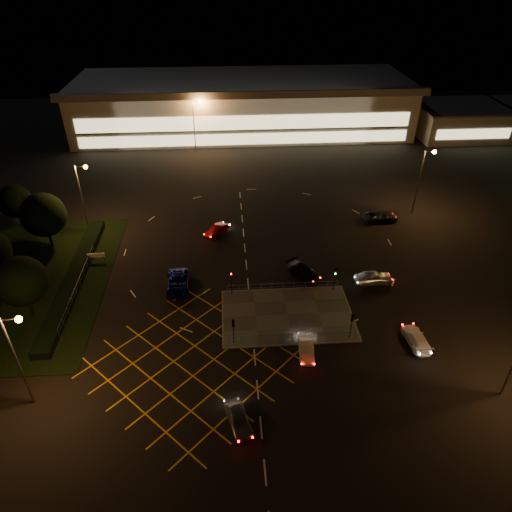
{
  "coord_description": "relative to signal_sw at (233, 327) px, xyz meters",
  "views": [
    {
      "loc": [
        -4.08,
        -39.73,
        33.56
      ],
      "look_at": [
        -0.83,
        6.94,
        2.0
      ],
      "focal_mm": 32.0,
      "sensor_mm": 36.0,
      "label": 1
    }
  ],
  "objects": [
    {
      "name": "car_far_dkgrey",
      "position": [
        9.01,
        10.99,
        -1.65
      ],
      "size": [
        4.47,
        5.17,
        1.43
      ],
      "primitive_type": "imported",
      "rotation": [
        0.0,
        0.0,
        0.61
      ],
      "color": "black",
      "rests_on": "ground"
    },
    {
      "name": "car_circ_red",
      "position": [
        -1.72,
        21.98,
        -1.74
      ],
      "size": [
        3.43,
        3.74,
        1.24
      ],
      "primitive_type": "imported",
      "rotation": [
        0.0,
        0.0,
        5.59
      ],
      "color": "maroon",
      "rests_on": "ground"
    },
    {
      "name": "tree_d",
      "position": [
        -30.0,
        25.99,
        1.65
      ],
      "size": [
        4.68,
        4.68,
        6.37
      ],
      "color": "black",
      "rests_on": "ground"
    },
    {
      "name": "retail_unit_a",
      "position": [
        50.0,
        59.97,
        0.85
      ],
      "size": [
        18.8,
        14.8,
        6.35
      ],
      "color": "beige",
      "rests_on": "ground"
    },
    {
      "name": "grass_verge",
      "position": [
        -24.0,
        11.99,
        -2.33
      ],
      "size": [
        18.0,
        30.0,
        0.08
      ],
      "primitive_type": "cube",
      "color": "black",
      "rests_on": "ground"
    },
    {
      "name": "signal_se",
      "position": [
        12.0,
        0.0,
        0.0
      ],
      "size": [
        0.28,
        0.3,
        3.15
      ],
      "rotation": [
        0.0,
        0.0,
        3.14
      ],
      "color": "black",
      "rests_on": "pedestrian_island"
    },
    {
      "name": "hedge",
      "position": [
        -19.0,
        11.99,
        -1.87
      ],
      "size": [
        2.0,
        26.0,
        1.0
      ],
      "primitive_type": "cube",
      "color": "black",
      "rests_on": "ground"
    },
    {
      "name": "supermarket",
      "position": [
        4.0,
        67.95,
        2.95
      ],
      "size": [
        72.0,
        26.5,
        10.5
      ],
      "color": "beige",
      "rests_on": "ground"
    },
    {
      "name": "streetlight_far_right",
      "position": [
        34.44,
        55.99,
        4.2
      ],
      "size": [
        1.78,
        0.56,
        10.03
      ],
      "color": "slate",
      "rests_on": "ground"
    },
    {
      "name": "car_right_silver",
      "position": [
        17.1,
        9.17,
        -1.59
      ],
      "size": [
        4.65,
        2.1,
        1.55
      ],
      "primitive_type": "imported",
      "rotation": [
        0.0,
        0.0,
        1.63
      ],
      "color": "silver",
      "rests_on": "ground"
    },
    {
      "name": "ground",
      "position": [
        4.0,
        5.99,
        -2.37
      ],
      "size": [
        180.0,
        180.0,
        0.0
      ],
      "primitive_type": "plane",
      "color": "black",
      "rests_on": "ground"
    },
    {
      "name": "signal_ne",
      "position": [
        12.0,
        7.99,
        0.0
      ],
      "size": [
        0.28,
        0.3,
        3.15
      ],
      "color": "black",
      "rests_on": "pedestrian_island"
    },
    {
      "name": "car_near_silver",
      "position": [
        0.11,
        -9.5,
        -1.64
      ],
      "size": [
        2.71,
        4.53,
        1.45
      ],
      "primitive_type": "imported",
      "rotation": [
        0.0,
        0.0,
        0.25
      ],
      "color": "#A3A5AA",
      "rests_on": "ground"
    },
    {
      "name": "signal_sw",
      "position": [
        0.0,
        0.0,
        0.0
      ],
      "size": [
        0.28,
        0.3,
        3.15
      ],
      "rotation": [
        0.0,
        0.0,
        3.14
      ],
      "color": "black",
      "rests_on": "pedestrian_island"
    },
    {
      "name": "streetlight_ne",
      "position": [
        28.44,
        25.99,
        4.2
      ],
      "size": [
        1.78,
        0.56,
        10.03
      ],
      "color": "slate",
      "rests_on": "ground"
    },
    {
      "name": "streetlight_far_left",
      "position": [
        -5.56,
        53.99,
        4.2
      ],
      "size": [
        1.78,
        0.56,
        10.03
      ],
      "color": "slate",
      "rests_on": "ground"
    },
    {
      "name": "pedestrian_island",
      "position": [
        6.0,
        3.99,
        -2.31
      ],
      "size": [
        14.0,
        9.0,
        0.12
      ],
      "primitive_type": "cube",
      "color": "#4C4944",
      "rests_on": "ground"
    },
    {
      "name": "streetlight_nw",
      "position": [
        -19.56,
        23.99,
        4.2
      ],
      "size": [
        1.78,
        0.56,
        10.03
      ],
      "color": "slate",
      "rests_on": "ground"
    },
    {
      "name": "car_queue_white",
      "position": [
        7.15,
        -1.79,
        -1.71
      ],
      "size": [
        1.71,
        4.08,
        1.31
      ],
      "primitive_type": "imported",
      "rotation": [
        0.0,
        0.0,
        6.2
      ],
      "color": "silver",
      "rests_on": "ground"
    },
    {
      "name": "tree_e",
      "position": [
        -22.0,
        5.99,
        2.28
      ],
      "size": [
        5.4,
        5.4,
        7.35
      ],
      "color": "black",
      "rests_on": "ground"
    },
    {
      "name": "signal_nw",
      "position": [
        0.0,
        7.99,
        0.0
      ],
      "size": [
        0.28,
        0.3,
        3.15
      ],
      "color": "black",
      "rests_on": "pedestrian_island"
    },
    {
      "name": "car_east_grey",
      "position": [
        22.44,
        24.01,
        -1.66
      ],
      "size": [
        5.29,
        2.82,
        1.41
      ],
      "primitive_type": "imported",
      "rotation": [
        0.0,
        0.0,
        1.67
      ],
      "color": "black",
      "rests_on": "ground"
    },
    {
      "name": "tree_c",
      "position": [
        -24.0,
        19.99,
        2.59
      ],
      "size": [
        5.76,
        5.76,
        7.84
      ],
      "color": "black",
      "rests_on": "ground"
    },
    {
      "name": "streetlight_sw",
      "position": [
        -17.56,
        -6.01,
        4.2
      ],
      "size": [
        1.78,
        0.56,
        10.03
      ],
      "color": "slate",
      "rests_on": "ground"
    },
    {
      "name": "car_approach_white",
      "position": [
        18.57,
        -1.19,
        -1.72
      ],
      "size": [
        2.11,
        4.58,
        1.3
      ],
      "primitive_type": "imported",
      "rotation": [
        0.0,
        0.0,
        3.21
      ],
      "color": "white",
      "rests_on": "ground"
    },
    {
      "name": "car_left_blue",
      "position": [
        -6.35,
        9.66,
        -1.58
      ],
      "size": [
        2.9,
        5.79,
        1.57
      ],
      "primitive_type": "imported",
      "rotation": [
        0.0,
        0.0,
        0.05
      ],
      "color": "#0E0E54",
      "rests_on": "ground"
    }
  ]
}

